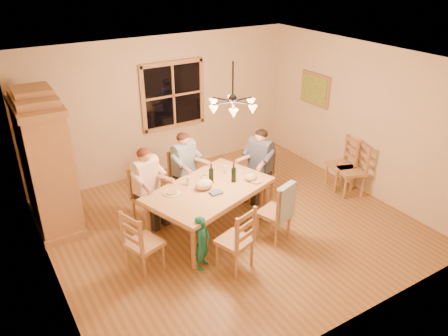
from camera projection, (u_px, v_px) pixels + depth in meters
floor at (232, 225)px, 7.20m from camera, size 5.50×5.50×0.00m
ceiling at (233, 61)px, 6.01m from camera, size 5.50×5.00×0.02m
wall_back at (164, 106)px, 8.52m from camera, size 5.50×0.02×2.70m
wall_left at (42, 198)px, 5.32m from camera, size 0.02×5.00×2.70m
wall_right at (360, 118)px, 7.89m from camera, size 0.02×5.00×2.70m
window at (173, 95)px, 8.50m from camera, size 1.30×0.06×1.30m
painting at (315, 89)px, 8.68m from camera, size 0.06×0.78×0.64m
chandelier at (233, 105)px, 6.28m from camera, size 0.77×0.68×0.71m
armoire at (47, 165)px, 6.82m from camera, size 0.66×1.40×2.30m
dining_table at (209, 194)px, 6.81m from camera, size 2.19×1.72×0.76m
chair_far_left at (149, 206)px, 7.17m from camera, size 0.55×0.54×0.99m
chair_far_right at (186, 187)px, 7.76m from camera, size 0.55×0.54×0.99m
chair_near_left at (235, 249)px, 6.12m from camera, size 0.55×0.54×0.99m
chair_near_right at (274, 221)px, 6.77m from camera, size 0.55×0.54×0.99m
chair_end_left at (145, 252)px, 6.06m from camera, size 0.54×0.55×0.99m
chair_end_right at (259, 183)px, 7.89m from camera, size 0.54×0.55×0.99m
adult_woman at (146, 177)px, 6.93m from camera, size 0.49×0.52×0.87m
adult_plaid_man at (184, 160)px, 7.52m from camera, size 0.49×0.52×0.87m
adult_slate_man at (260, 156)px, 7.65m from camera, size 0.52×0.49×0.87m
towel at (285, 203)px, 6.49m from camera, size 0.39×0.21×0.58m
wine_bottle_a at (211, 173)px, 6.86m from camera, size 0.08×0.08×0.33m
wine_bottle_b at (234, 172)px, 6.89m from camera, size 0.08×0.08×0.33m
plate_woman at (172, 193)px, 6.61m from camera, size 0.26×0.26×0.02m
plate_plaid at (207, 175)px, 7.17m from camera, size 0.26×0.26×0.02m
plate_slate at (233, 172)px, 7.25m from camera, size 0.26×0.26×0.02m
wine_glass_a at (188, 181)px, 6.83m from camera, size 0.06×0.06×0.14m
wine_glass_b at (225, 169)px, 7.20m from camera, size 0.06×0.06×0.14m
cap at (250, 177)px, 6.99m from camera, size 0.20×0.20×0.11m
napkin at (216, 193)px, 6.61m from camera, size 0.21×0.19×0.03m
cloth_bundle at (204, 184)px, 6.72m from camera, size 0.28×0.22×0.15m
child at (202, 243)px, 6.07m from camera, size 0.36×0.34×0.83m
chair_spare_front at (339, 173)px, 8.25m from camera, size 0.52×0.54×0.99m
chair_spare_back at (350, 178)px, 8.05m from camera, size 0.55×0.56×0.99m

